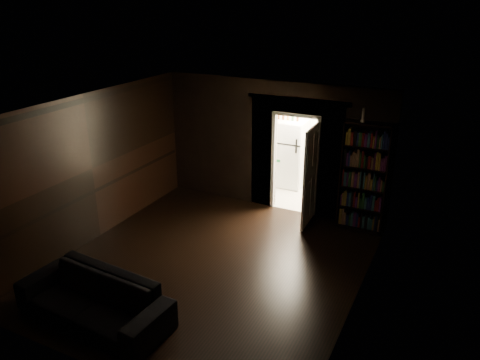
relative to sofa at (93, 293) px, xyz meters
The scene contains 9 objects.
ground 2.20m from the sofa, 68.64° to the left, with size 5.50×5.50×0.00m, color black.
room_walls 3.41m from the sofa, 75.86° to the left, with size 5.02×5.61×2.84m.
kitchen_alcove 6.06m from the sofa, 77.67° to the left, with size 2.20×1.80×2.60m.
sofa is the anchor object (origin of this frame).
bookshelf 5.38m from the sofa, 58.57° to the left, with size 0.90×0.32×2.20m, color black.
refrigerator 6.17m from the sofa, 83.61° to the left, with size 0.74×0.68×1.65m, color white.
door 4.70m from the sofa, 67.65° to the left, with size 0.85×0.05×2.05m, color white.
figurine 5.58m from the sofa, 59.61° to the left, with size 0.09×0.09×0.27m, color silver.
bottles 6.24m from the sofa, 84.22° to the left, with size 0.61×0.08×0.25m, color black.
Camera 1 is at (3.58, -6.10, 4.42)m, focal length 35.00 mm.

